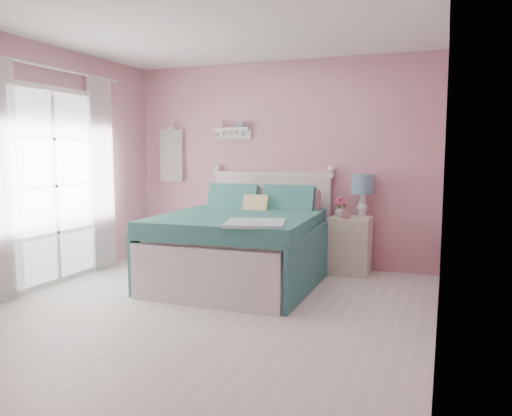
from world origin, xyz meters
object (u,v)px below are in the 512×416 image
Objects in this scene: table_lamp at (363,188)px; vase at (340,211)px; teacup at (346,215)px; nightstand at (350,245)px; bed at (243,245)px.

table_lamp reaches higher than vase.
teacup is at bearing -60.32° from vase.
nightstand is at bearing -143.85° from table_lamp.
table_lamp is 4.55× the size of teacup.
bed is 1.25m from teacup.
table_lamp is 0.42m from teacup.
table_lamp is (0.12, 0.09, 0.69)m from nightstand.
bed is 4.15× the size of table_lamp.
bed reaches higher than teacup.
table_lamp is at bearing 56.94° from teacup.
nightstand is 0.41m from teacup.
teacup reaches higher than nightstand.
vase is at bearing 171.15° from nightstand.
nightstand is 0.71m from table_lamp.
nightstand is at bearing -8.85° from vase.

